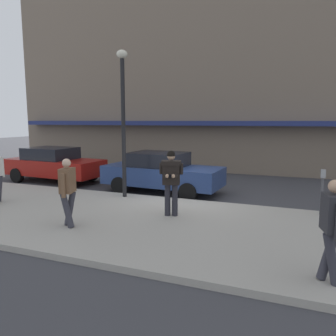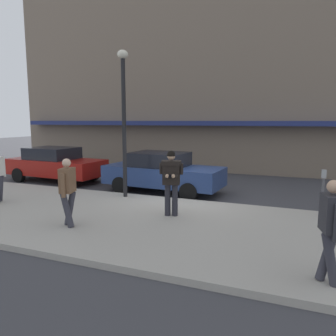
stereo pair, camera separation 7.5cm
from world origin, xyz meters
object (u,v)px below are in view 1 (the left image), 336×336
Objects in this scene: pedestrian_with_bag at (332,224)px; pedestrian_dark_coat at (68,188)px; parked_sedan_near at (54,164)px; street_lamp_post at (123,108)px; parking_meter at (322,185)px; man_texting_on_phone at (171,176)px; parked_sedan_mid at (162,172)px.

pedestrian_with_bag is 5.80m from pedestrian_dark_coat.
pedestrian_dark_coat is at bearing -46.94° from parked_sedan_near.
pedestrian_with_bag is 0.35× the size of street_lamp_post.
pedestrian_with_bag reaches higher than parking_meter.
man_texting_on_phone is 2.71m from pedestrian_dark_coat.
man_texting_on_phone is 4.19m from parking_meter.
pedestrian_with_bag reaches higher than parked_sedan_mid.
pedestrian_dark_coat reaches higher than parked_sedan_near.
parking_meter is at bearing -16.42° from parked_sedan_mid.
man_texting_on_phone is 1.06× the size of pedestrian_dark_coat.
pedestrian_dark_coat is (-0.42, -5.00, 0.32)m from parked_sedan_mid.
parked_sedan_near is 1.00× the size of parked_sedan_mid.
pedestrian_with_bag is (5.32, -5.78, 0.32)m from parked_sedan_mid.
parked_sedan_near and parked_sedan_mid have the same top height.
parked_sedan_near is at bearing 176.47° from parked_sedan_mid.
pedestrian_dark_coat reaches higher than parked_sedan_mid.
parking_meter is (6.16, 0.05, -2.17)m from street_lamp_post.
parked_sedan_near is at bearing 169.86° from parking_meter.
man_texting_on_phone reaches higher than parked_sedan_near.
pedestrian_dark_coat is at bearing -138.78° from man_texting_on_phone.
man_texting_on_phone is at bearing -157.38° from parking_meter.
pedestrian_dark_coat is (-5.75, 0.78, 0.00)m from pedestrian_with_bag.
man_texting_on_phone is 0.37× the size of street_lamp_post.
pedestrian_with_bag is 7.57m from street_lamp_post.
man_texting_on_phone is (1.61, -3.22, 0.46)m from parked_sedan_mid.
street_lamp_post is (-6.02, 4.12, 2.03)m from pedestrian_with_bag.
man_texting_on_phone reaches higher than parking_meter.
pedestrian_with_bag is at bearing -34.39° from street_lamp_post.
pedestrian_dark_coat is (4.98, -5.33, 0.32)m from parked_sedan_near.
street_lamp_post is (4.71, -1.99, 2.35)m from parked_sedan_near.
street_lamp_post is (-0.69, -1.66, 2.35)m from parked_sedan_mid.
parked_sedan_near is 11.05m from parking_meter.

